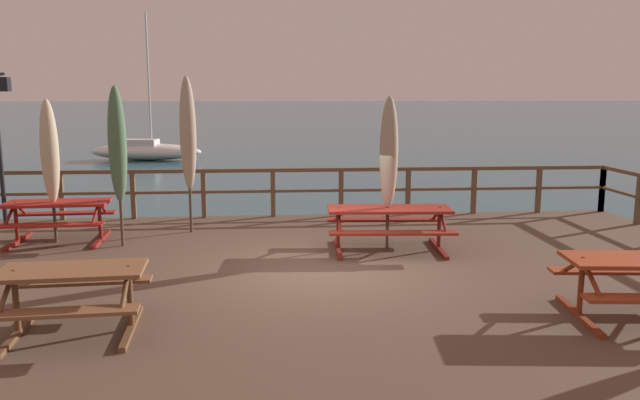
# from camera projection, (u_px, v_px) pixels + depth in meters

# --- Properties ---
(ground_plane) EXTENTS (600.00, 600.00, 0.00)m
(ground_plane) POSITION_uv_depth(u_px,v_px,m) (323.00, 319.00, 9.88)
(ground_plane) COLOR #2D5B6B
(wooden_deck) EXTENTS (14.16, 9.06, 0.81)m
(wooden_deck) POSITION_uv_depth(u_px,v_px,m) (323.00, 294.00, 9.81)
(wooden_deck) COLOR brown
(wooden_deck) RESTS_ON ground
(railing_waterside_far) EXTENTS (13.96, 0.10, 1.09)m
(railing_waterside_far) POSITION_uv_depth(u_px,v_px,m) (307.00, 184.00, 13.92)
(railing_waterside_far) COLOR brown
(railing_waterside_far) RESTS_ON wooden_deck
(picnic_table_mid_right) EXTENTS (1.91, 1.48, 0.78)m
(picnic_table_mid_right) POSITION_uv_depth(u_px,v_px,m) (58.00, 213.00, 11.48)
(picnic_table_mid_right) COLOR maroon
(picnic_table_mid_right) RESTS_ON wooden_deck
(picnic_table_mid_left) EXTENTS (2.22, 1.53, 0.78)m
(picnic_table_mid_left) POSITION_uv_depth(u_px,v_px,m) (389.00, 219.00, 10.87)
(picnic_table_mid_left) COLOR maroon
(picnic_table_mid_left) RESTS_ON wooden_deck
(picnic_table_front_left) EXTENTS (1.71, 1.50, 0.78)m
(picnic_table_front_left) POSITION_uv_depth(u_px,v_px,m) (73.00, 287.00, 7.10)
(picnic_table_front_left) COLOR brown
(picnic_table_front_left) RESTS_ON wooden_deck
(patio_umbrella_short_mid) EXTENTS (0.32, 0.32, 2.65)m
(patio_umbrella_short_mid) POSITION_uv_depth(u_px,v_px,m) (50.00, 152.00, 11.27)
(patio_umbrella_short_mid) COLOR #4C3828
(patio_umbrella_short_mid) RESTS_ON wooden_deck
(patio_umbrella_tall_mid_left) EXTENTS (0.32, 0.32, 2.70)m
(patio_umbrella_tall_mid_left) POSITION_uv_depth(u_px,v_px,m) (389.00, 153.00, 10.70)
(patio_umbrella_tall_mid_left) COLOR #4C3828
(patio_umbrella_tall_mid_left) RESTS_ON wooden_deck
(patio_umbrella_tall_mid_right) EXTENTS (0.32, 0.32, 3.08)m
(patio_umbrella_tall_mid_right) POSITION_uv_depth(u_px,v_px,m) (188.00, 134.00, 12.10)
(patio_umbrella_tall_mid_right) COLOR #4C3828
(patio_umbrella_tall_mid_right) RESTS_ON wooden_deck
(patio_umbrella_short_back) EXTENTS (0.32, 0.32, 2.88)m
(patio_umbrella_short_back) POSITION_uv_depth(u_px,v_px,m) (117.00, 145.00, 10.97)
(patio_umbrella_short_back) COLOR #4C3828
(patio_umbrella_short_back) RESTS_ON wooden_deck
(lamp_post_hooked) EXTENTS (0.51, 0.55, 3.20)m
(lamp_post_hooked) POSITION_uv_depth(u_px,v_px,m) (1.00, 125.00, 12.52)
(lamp_post_hooked) COLOR black
(lamp_post_hooked) RESTS_ON wooden_deck
(sailboat_distant) EXTENTS (6.15, 2.34, 7.72)m
(sailboat_distant) POSITION_uv_depth(u_px,v_px,m) (146.00, 151.00, 33.45)
(sailboat_distant) COLOR white
(sailboat_distant) RESTS_ON ground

